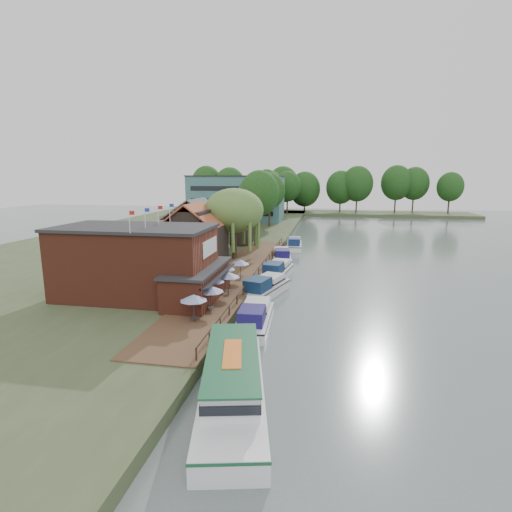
# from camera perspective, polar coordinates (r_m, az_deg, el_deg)

# --- Properties ---
(ground) EXTENTS (260.00, 260.00, 0.00)m
(ground) POSITION_cam_1_polar(r_m,az_deg,el_deg) (39.87, 5.45, -7.91)
(ground) COLOR #536160
(ground) RESTS_ON ground
(land_bank) EXTENTS (50.00, 140.00, 1.00)m
(land_bank) POSITION_cam_1_polar(r_m,az_deg,el_deg) (80.68, -13.99, 2.04)
(land_bank) COLOR #384728
(land_bank) RESTS_ON ground
(quay_deck) EXTENTS (6.00, 50.00, 0.10)m
(quay_deck) POSITION_cam_1_polar(r_m,az_deg,el_deg) (50.26, -2.66, -2.54)
(quay_deck) COLOR #47301E
(quay_deck) RESTS_ON land_bank
(quay_rail) EXTENTS (0.20, 49.00, 1.00)m
(quay_rail) POSITION_cam_1_polar(r_m,az_deg,el_deg) (50.11, 0.48, -2.04)
(quay_rail) COLOR black
(quay_rail) RESTS_ON land_bank
(pub) EXTENTS (20.00, 11.00, 7.30)m
(pub) POSITION_cam_1_polar(r_m,az_deg,el_deg) (41.18, -14.34, -0.87)
(pub) COLOR maroon
(pub) RESTS_ON land_bank
(hotel_block) EXTENTS (25.40, 12.40, 12.30)m
(hotel_block) POSITION_cam_1_polar(r_m,az_deg,el_deg) (110.55, -2.80, 8.28)
(hotel_block) COLOR #38666B
(hotel_block) RESTS_ON land_bank
(cottage_a) EXTENTS (8.60, 7.60, 8.50)m
(cottage_a) POSITION_cam_1_polar(r_m,az_deg,el_deg) (55.15, -8.87, 3.03)
(cottage_a) COLOR black
(cottage_a) RESTS_ON land_bank
(cottage_b) EXTENTS (9.60, 8.60, 8.50)m
(cottage_b) POSITION_cam_1_polar(r_m,az_deg,el_deg) (65.49, -8.50, 4.35)
(cottage_b) COLOR beige
(cottage_b) RESTS_ON land_bank
(cottage_c) EXTENTS (7.60, 7.60, 8.50)m
(cottage_c) POSITION_cam_1_polar(r_m,az_deg,el_deg) (72.97, -3.24, 5.17)
(cottage_c) COLOR black
(cottage_c) RESTS_ON land_bank
(willow) EXTENTS (8.60, 8.60, 10.43)m
(willow) POSITION_cam_1_polar(r_m,az_deg,el_deg) (58.53, -3.12, 4.58)
(willow) COLOR #476B2D
(willow) RESTS_ON land_bank
(umbrella_0) EXTENTS (2.32, 2.32, 2.38)m
(umbrella_0) POSITION_cam_1_polar(r_m,az_deg,el_deg) (34.04, -8.87, -7.35)
(umbrella_0) COLOR navy
(umbrella_0) RESTS_ON quay_deck
(umbrella_1) EXTENTS (2.38, 2.38, 2.38)m
(umbrella_1) POSITION_cam_1_polar(r_m,az_deg,el_deg) (36.34, -6.46, -6.07)
(umbrella_1) COLOR navy
(umbrella_1) RESTS_ON quay_deck
(umbrella_2) EXTENTS (2.16, 2.16, 2.38)m
(umbrella_2) POSITION_cam_1_polar(r_m,az_deg,el_deg) (39.56, -6.05, -4.60)
(umbrella_2) COLOR navy
(umbrella_2) RESTS_ON quay_deck
(umbrella_3) EXTENTS (2.39, 2.39, 2.38)m
(umbrella_3) POSITION_cam_1_polar(r_m,az_deg,el_deg) (41.28, -3.98, -3.88)
(umbrella_3) COLOR navy
(umbrella_3) RESTS_ON quay_deck
(umbrella_4) EXTENTS (2.26, 2.26, 2.38)m
(umbrella_4) POSITION_cam_1_polar(r_m,az_deg,el_deg) (44.48, -4.44, -2.77)
(umbrella_4) COLOR #19478D
(umbrella_4) RESTS_ON quay_deck
(umbrella_5) EXTENTS (2.17, 2.17, 2.38)m
(umbrella_5) POSITION_cam_1_polar(r_m,az_deg,el_deg) (47.15, -2.26, -1.93)
(umbrella_5) COLOR navy
(umbrella_5) RESTS_ON quay_deck
(cruiser_0) EXTENTS (3.52, 9.64, 2.29)m
(cruiser_0) POSITION_cam_1_polar(r_m,az_deg,el_deg) (35.54, -0.18, -8.35)
(cruiser_0) COLOR silver
(cruiser_0) RESTS_ON ground
(cruiser_1) EXTENTS (5.72, 10.20, 2.35)m
(cruiser_1) POSITION_cam_1_polar(r_m,az_deg,el_deg) (44.58, 1.28, -4.19)
(cruiser_1) COLOR silver
(cruiser_1) RESTS_ON ground
(cruiser_2) EXTENTS (4.30, 10.06, 2.36)m
(cruiser_2) POSITION_cam_1_polar(r_m,az_deg,el_deg) (52.29, 3.02, -1.85)
(cruiser_2) COLOR silver
(cruiser_2) RESTS_ON ground
(cruiser_3) EXTENTS (4.61, 10.05, 2.34)m
(cruiser_3) POSITION_cam_1_polar(r_m,az_deg,el_deg) (61.75, 3.68, 0.19)
(cruiser_3) COLOR white
(cruiser_3) RESTS_ON ground
(cruiser_4) EXTENTS (3.66, 9.51, 2.24)m
(cruiser_4) POSITION_cam_1_polar(r_m,az_deg,el_deg) (73.28, 5.49, 1.90)
(cruiser_4) COLOR white
(cruiser_4) RESTS_ON ground
(tour_boat) EXTENTS (6.53, 13.87, 2.92)m
(tour_boat) POSITION_cam_1_polar(r_m,az_deg,el_deg) (24.34, -3.39, -17.33)
(tour_boat) COLOR silver
(tour_boat) RESTS_ON ground
(swan) EXTENTS (0.44, 0.44, 0.44)m
(swan) POSITION_cam_1_polar(r_m,az_deg,el_deg) (31.06, -4.06, -13.23)
(swan) COLOR white
(swan) RESTS_ON ground
(bank_tree_0) EXTENTS (7.76, 7.76, 13.26)m
(bank_tree_0) POSITION_cam_1_polar(r_m,az_deg,el_deg) (79.27, 0.52, 7.41)
(bank_tree_0) COLOR #143811
(bank_tree_0) RESTS_ON land_bank
(bank_tree_1) EXTENTS (7.50, 7.50, 11.99)m
(bank_tree_1) POSITION_cam_1_polar(r_m,az_deg,el_deg) (89.97, -0.32, 7.48)
(bank_tree_1) COLOR #143811
(bank_tree_1) RESTS_ON land_bank
(bank_tree_2) EXTENTS (7.54, 7.54, 12.97)m
(bank_tree_2) POSITION_cam_1_polar(r_m,az_deg,el_deg) (97.21, 1.95, 8.06)
(bank_tree_2) COLOR #143811
(bank_tree_2) RESTS_ON land_bank
(bank_tree_3) EXTENTS (7.12, 7.12, 13.99)m
(bank_tree_3) POSITION_cam_1_polar(r_m,az_deg,el_deg) (115.51, 1.55, 8.84)
(bank_tree_3) COLOR #143811
(bank_tree_3) RESTS_ON land_bank
(bank_tree_4) EXTENTS (7.07, 7.07, 13.78)m
(bank_tree_4) POSITION_cam_1_polar(r_m,az_deg,el_deg) (124.25, 2.09, 8.97)
(bank_tree_4) COLOR #143811
(bank_tree_4) RESTS_ON land_bank
(bank_tree_5) EXTENTS (8.56, 8.56, 13.68)m
(bank_tree_5) POSITION_cam_1_polar(r_m,az_deg,el_deg) (131.06, 4.51, 9.05)
(bank_tree_5) COLOR #143811
(bank_tree_5) RESTS_ON land_bank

